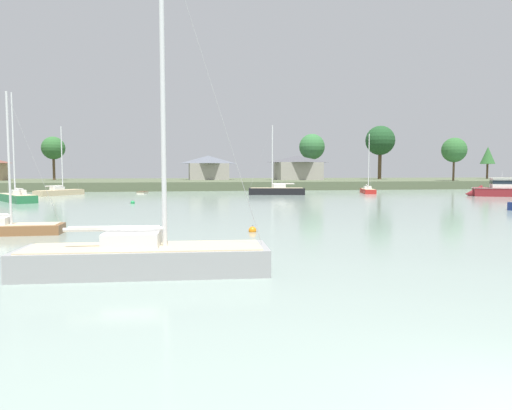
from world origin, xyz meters
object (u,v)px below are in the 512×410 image
at_px(sailboat_red, 368,192).
at_px(mooring_buoy_orange, 253,230).
at_px(sailboat_wood, 1,231).
at_px(sailboat_black, 277,193).
at_px(sailboat_sand, 59,194).
at_px(sailboat_grey, 145,266).
at_px(dinghy_cream, 143,193).
at_px(sailboat_green, 17,200).
at_px(mooring_buoy_green, 133,203).
at_px(cruiser_maroon, 496,192).

height_order(sailboat_red, mooring_buoy_orange, sailboat_red).
bearing_deg(sailboat_red, sailboat_wood, -133.18).
relative_size(sailboat_black, sailboat_sand, 1.04).
height_order(sailboat_black, sailboat_sand, sailboat_black).
xyz_separation_m(sailboat_wood, sailboat_grey, (8.76, -11.81, 0.08)).
bearing_deg(dinghy_cream, sailboat_sand, -165.03).
height_order(sailboat_green, sailboat_red, sailboat_green).
height_order(sailboat_wood, mooring_buoy_green, sailboat_wood).
height_order(sailboat_wood, sailboat_red, sailboat_red).
relative_size(sailboat_grey, dinghy_cream, 4.17).
distance_m(sailboat_sand, dinghy_cream, 12.52).
bearing_deg(sailboat_wood, sailboat_red, 46.82).
height_order(sailboat_black, sailboat_red, sailboat_black).
xyz_separation_m(sailboat_black, sailboat_green, (-34.21, -11.47, 0.02)).
distance_m(sailboat_black, sailboat_red, 16.11).
height_order(sailboat_grey, sailboat_red, sailboat_grey).
bearing_deg(dinghy_cream, sailboat_green, -125.69).
bearing_deg(cruiser_maroon, dinghy_cream, 161.57).
xyz_separation_m(mooring_buoy_green, mooring_buoy_orange, (9.28, -26.77, -0.00)).
relative_size(sailboat_green, dinghy_cream, 4.42).
xyz_separation_m(sailboat_wood, cruiser_maroon, (56.15, 32.06, 0.41)).
xyz_separation_m(sailboat_wood, dinghy_cream, (4.67, 49.21, -0.06)).
xyz_separation_m(sailboat_grey, sailboat_red, (32.75, 56.03, -0.04)).
height_order(mooring_buoy_green, mooring_buoy_orange, mooring_buoy_green).
distance_m(sailboat_sand, sailboat_red, 48.96).
relative_size(sailboat_grey, mooring_buoy_green, 24.09).
bearing_deg(sailboat_wood, dinghy_cream, 84.57).
bearing_deg(sailboat_grey, cruiser_maroon, 42.79).
bearing_deg(sailboat_wood, sailboat_grey, -53.43).
xyz_separation_m(cruiser_maroon, sailboat_grey, (-47.39, -43.87, -0.33)).
distance_m(sailboat_grey, dinghy_cream, 61.15).
bearing_deg(cruiser_maroon, sailboat_sand, 167.65).
height_order(dinghy_cream, mooring_buoy_green, mooring_buoy_green).
bearing_deg(dinghy_cream, sailboat_grey, -86.17).
xyz_separation_m(cruiser_maroon, mooring_buoy_orange, (-41.73, -33.36, -0.51)).
bearing_deg(sailboat_sand, mooring_buoy_green, -58.52).
height_order(sailboat_sand, mooring_buoy_green, sailboat_sand).
relative_size(sailboat_wood, cruiser_maroon, 0.91).
bearing_deg(dinghy_cream, cruiser_maroon, -18.43).
bearing_deg(sailboat_green, cruiser_maroon, 1.26).
bearing_deg(sailboat_grey, mooring_buoy_green, 95.55).
height_order(cruiser_maroon, mooring_buoy_green, cruiser_maroon).
relative_size(sailboat_black, cruiser_maroon, 1.22).
bearing_deg(sailboat_grey, sailboat_green, 112.33).
bearing_deg(mooring_buoy_green, sailboat_red, 27.28).
relative_size(sailboat_sand, dinghy_cream, 3.59).
xyz_separation_m(sailboat_grey, mooring_buoy_orange, (5.66, 10.51, -0.18)).
height_order(sailboat_sand, sailboat_green, sailboat_green).
xyz_separation_m(sailboat_black, sailboat_grey, (-16.78, -53.91, 0.00)).
xyz_separation_m(sailboat_red, mooring_buoy_orange, (-27.09, -45.52, -0.14)).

